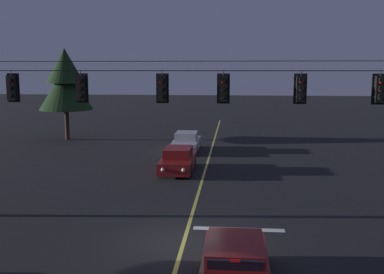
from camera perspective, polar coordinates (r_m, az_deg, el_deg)
The scene contains 14 objects.
ground_plane at distance 16.32m, azimuth -1.03°, elevation -12.88°, with size 180.00×180.00×0.00m, color black.
lane_centre_stripe at distance 24.00m, azimuth 1.11°, elevation -5.87°, with size 0.14×60.00×0.01m, color #D1C64C.
stop_bar_paint at distance 17.63m, azimuth 5.79°, elevation -11.26°, with size 3.40×0.36×0.01m, color silver.
signal_span_assembly at distance 17.42m, azimuth -0.31°, elevation 1.35°, with size 20.60×0.32×7.26m.
traffic_light_leftmost at distance 19.23m, azimuth -21.38°, elevation 5.68°, with size 0.48×0.41×1.22m.
traffic_light_left_inner at distance 18.17m, azimuth -13.58°, elevation 5.90°, with size 0.48×0.41×1.22m.
traffic_light_centre at distance 17.41m, azimuth -3.74°, elevation 6.01°, with size 0.48×0.41×1.22m.
traffic_light_right_inner at distance 17.20m, azimuth 3.88°, elevation 5.98°, with size 0.48×0.41×1.22m.
traffic_light_rightmost at distance 17.36m, azimuth 13.29°, elevation 5.80°, with size 0.48×0.41×1.22m.
traffic_light_far_right at distance 17.96m, azimuth 22.17°, elevation 5.49°, with size 0.48×0.41×1.22m.
car_waiting_near_lane at distance 12.98m, azimuth 5.31°, elevation -15.61°, with size 1.80×4.33×1.39m.
car_oncoming_lead at distance 26.89m, azimuth -1.74°, elevation -2.91°, with size 1.80×4.42×1.39m.
car_oncoming_trailing at distance 33.41m, azimuth -0.70°, elevation -0.68°, with size 1.80×4.42×1.39m.
tree_verge_far at distance 39.92m, azimuth -15.36°, elevation 6.55°, with size 4.43×4.43×7.63m.
Camera 1 is at (1.70, -15.11, 5.92)m, focal length 43.21 mm.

